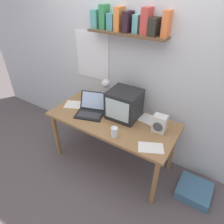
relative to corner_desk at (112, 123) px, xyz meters
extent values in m
plane|color=#5E5354|center=(0.00, 0.00, -0.66)|extent=(12.00, 12.00, 0.00)
cube|color=silver|center=(0.00, 0.45, 0.64)|extent=(5.60, 0.06, 2.60)
cube|color=white|center=(-0.58, 0.41, 0.63)|extent=(0.52, 0.01, 0.63)
cube|color=brown|center=(-0.02, 0.33, 1.00)|extent=(0.94, 0.18, 0.02)
cube|color=#55A39D|center=(-0.44, 0.35, 1.11)|extent=(0.08, 0.13, 0.20)
cube|color=#35884E|center=(-0.33, 0.36, 1.14)|extent=(0.07, 0.12, 0.25)
cube|color=teal|center=(-0.23, 0.36, 1.10)|extent=(0.08, 0.12, 0.17)
cube|color=orange|center=(-0.13, 0.35, 1.13)|extent=(0.07, 0.14, 0.24)
cube|color=#2C1922|center=(-0.02, 0.34, 1.12)|extent=(0.07, 0.15, 0.21)
cube|color=#5EA6A5|center=(0.08, 0.36, 1.10)|extent=(0.06, 0.11, 0.18)
cube|color=#C64239|center=(0.19, 0.35, 1.14)|extent=(0.08, 0.14, 0.26)
cube|color=#2B2720|center=(0.28, 0.34, 1.10)|extent=(0.08, 0.15, 0.17)
cube|color=orange|center=(0.40, 0.36, 1.13)|extent=(0.06, 0.12, 0.24)
cube|color=#9F7044|center=(0.00, 0.00, 0.04)|extent=(1.59, 0.72, 0.03)
cube|color=#9F7044|center=(-0.73, -0.30, -0.32)|extent=(0.04, 0.05, 0.69)
cube|color=#9F7044|center=(0.73, -0.30, -0.32)|extent=(0.04, 0.05, 0.69)
cube|color=#9F7044|center=(-0.73, 0.30, -0.32)|extent=(0.04, 0.05, 0.69)
cube|color=#9F7044|center=(0.73, 0.30, -0.32)|extent=(0.04, 0.05, 0.69)
cube|color=#232326|center=(0.09, 0.13, 0.24)|extent=(0.38, 0.36, 0.35)
cube|color=silver|center=(0.10, -0.05, 0.25)|extent=(0.30, 0.02, 0.25)
cube|color=black|center=(-0.28, -0.09, 0.07)|extent=(0.39, 0.32, 0.02)
cube|color=#38383A|center=(-0.28, -0.10, 0.08)|extent=(0.31, 0.21, 0.00)
cube|color=black|center=(-0.33, 0.07, 0.19)|extent=(0.35, 0.20, 0.21)
cube|color=silver|center=(-0.33, 0.07, 0.19)|extent=(0.32, 0.18, 0.19)
cylinder|color=silver|center=(-0.20, 0.25, 0.07)|extent=(0.10, 0.10, 0.01)
cylinder|color=silver|center=(-0.20, 0.25, 0.24)|extent=(0.02, 0.02, 0.33)
sphere|color=silver|center=(-0.21, 0.19, 0.41)|extent=(0.11, 0.11, 0.11)
cylinder|color=white|center=(0.20, -0.26, 0.12)|extent=(0.07, 0.07, 0.11)
cylinder|color=#CC3D47|center=(0.20, -0.26, 0.10)|extent=(0.07, 0.07, 0.08)
cube|color=silver|center=(0.57, 0.09, 0.16)|extent=(0.15, 0.11, 0.20)
cylinder|color=#4C4C51|center=(0.57, 0.03, 0.15)|extent=(0.11, 0.01, 0.11)
cube|color=white|center=(0.61, -0.22, 0.06)|extent=(0.30, 0.25, 0.00)
cube|color=white|center=(-0.62, 0.00, 0.06)|extent=(0.30, 0.28, 0.00)
cube|color=white|center=(0.42, 0.23, 0.06)|extent=(0.30, 0.23, 0.00)
cube|color=teal|center=(1.11, 0.08, -0.61)|extent=(0.38, 0.38, 0.10)
camera|label=1|loc=(1.07, -1.68, 1.49)|focal=32.00mm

